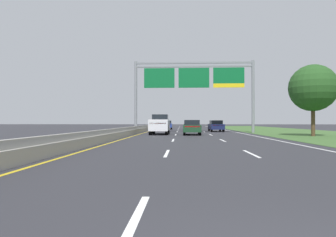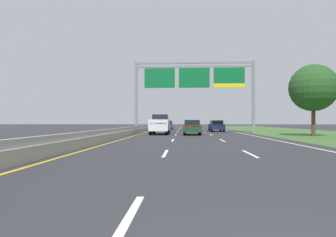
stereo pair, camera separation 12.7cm
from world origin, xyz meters
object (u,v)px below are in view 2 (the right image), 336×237
at_px(car_navy_right_lane_sedan, 216,126).
at_px(roadside_tree_mid, 313,88).
at_px(pickup_truck_white, 160,125).
at_px(car_blue_left_lane_sedan, 168,125).
at_px(car_darkgreen_centre_lane_sedan, 192,127).
at_px(car_black_centre_lane_sedan, 190,125).
at_px(overhead_sign_gantry, 194,81).
at_px(car_grey_centre_lane_sedan, 189,125).

height_order(car_navy_right_lane_sedan, roadside_tree_mid, roadside_tree_mid).
height_order(pickup_truck_white, car_navy_right_lane_sedan, pickup_truck_white).
distance_m(car_blue_left_lane_sedan, roadside_tree_mid, 29.27).
distance_m(car_darkgreen_centre_lane_sedan, car_black_centre_lane_sedan, 13.90).
relative_size(overhead_sign_gantry, car_blue_left_lane_sedan, 3.40).
bearing_deg(car_darkgreen_centre_lane_sedan, car_grey_centre_lane_sedan, 0.62).
distance_m(pickup_truck_white, car_darkgreen_centre_lane_sedan, 3.65).
xyz_separation_m(pickup_truck_white, car_grey_centre_lane_sedan, (3.64, 21.09, -0.26)).
relative_size(car_darkgreen_centre_lane_sedan, car_black_centre_lane_sedan, 1.00).
height_order(overhead_sign_gantry, car_blue_left_lane_sedan, overhead_sign_gantry).
bearing_deg(car_grey_centre_lane_sedan, car_darkgreen_centre_lane_sedan, -179.45).
bearing_deg(car_navy_right_lane_sedan, car_darkgreen_centre_lane_sedan, 158.54).
relative_size(car_black_centre_lane_sedan, roadside_tree_mid, 0.64).
height_order(car_black_centre_lane_sedan, roadside_tree_mid, roadside_tree_mid).
relative_size(overhead_sign_gantry, car_darkgreen_centre_lane_sedan, 3.40).
bearing_deg(pickup_truck_white, car_blue_left_lane_sedan, 0.59).
relative_size(pickup_truck_white, car_black_centre_lane_sedan, 1.22).
distance_m(car_navy_right_lane_sedan, car_black_centre_lane_sedan, 5.16).
relative_size(car_grey_centre_lane_sedan, roadside_tree_mid, 0.65).
xyz_separation_m(car_darkgreen_centre_lane_sedan, car_blue_left_lane_sedan, (-3.80, 22.00, 0.00)).
bearing_deg(car_black_centre_lane_sedan, car_navy_right_lane_sedan, -135.87).
xyz_separation_m(pickup_truck_white, car_black_centre_lane_sedan, (3.67, 12.91, -0.26)).
height_order(car_grey_centre_lane_sedan, car_black_centre_lane_sedan, same).
height_order(car_darkgreen_centre_lane_sedan, car_navy_right_lane_sedan, same).
xyz_separation_m(car_grey_centre_lane_sedan, car_black_centre_lane_sedan, (0.03, -8.17, 0.00)).
bearing_deg(roadside_tree_mid, car_grey_centre_lane_sedan, 114.55).
height_order(car_blue_left_lane_sedan, roadside_tree_mid, roadside_tree_mid).
bearing_deg(overhead_sign_gantry, car_navy_right_lane_sedan, 54.92).
bearing_deg(roadside_tree_mid, car_navy_right_lane_sedan, 121.02).
xyz_separation_m(car_black_centre_lane_sedan, roadside_tree_mid, (11.28, -16.59, 3.79)).
bearing_deg(roadside_tree_mid, overhead_sign_gantry, 143.49).
xyz_separation_m(overhead_sign_gantry, car_black_centre_lane_sedan, (-0.26, 8.43, -5.62)).
height_order(car_grey_centre_lane_sedan, car_navy_right_lane_sedan, same).
height_order(pickup_truck_white, car_black_centre_lane_sedan, pickup_truck_white).
relative_size(car_navy_right_lane_sedan, car_blue_left_lane_sedan, 1.00).
bearing_deg(car_grey_centre_lane_sedan, car_black_centre_lane_sedan, -178.92).
bearing_deg(car_darkgreen_centre_lane_sedan, pickup_truck_white, 75.30).
relative_size(car_navy_right_lane_sedan, roadside_tree_mid, 0.65).
xyz_separation_m(car_navy_right_lane_sedan, roadside_tree_mid, (7.73, -12.85, 3.79)).
bearing_deg(car_navy_right_lane_sedan, overhead_sign_gantry, 143.57).
bearing_deg(pickup_truck_white, car_darkgreen_centre_lane_sedan, -105.88).
bearing_deg(overhead_sign_gantry, roadside_tree_mid, -36.51).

